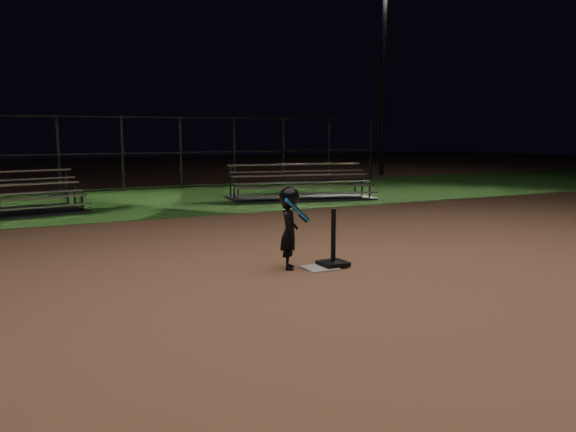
% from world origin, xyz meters
% --- Properties ---
extents(ground, '(80.00, 80.00, 0.00)m').
position_xyz_m(ground, '(0.00, 0.00, 0.00)').
color(ground, '#946143').
rests_on(ground, ground).
extents(grass_strip, '(60.00, 8.00, 0.01)m').
position_xyz_m(grass_strip, '(0.00, 10.00, 0.01)').
color(grass_strip, '#27571C').
rests_on(grass_strip, ground).
extents(home_plate, '(0.45, 0.45, 0.02)m').
position_xyz_m(home_plate, '(0.00, 0.00, 0.01)').
color(home_plate, beige).
rests_on(home_plate, ground).
extents(batting_tee, '(0.38, 0.38, 0.84)m').
position_xyz_m(batting_tee, '(0.24, 0.02, 0.18)').
color(batting_tee, black).
rests_on(batting_tee, home_plate).
extents(child_batter, '(0.50, 0.50, 1.19)m').
position_xyz_m(child_batter, '(-0.39, 0.21, 0.63)').
color(child_batter, black).
rests_on(child_batter, ground).
extents(bleacher_right, '(4.44, 2.80, 1.01)m').
position_xyz_m(bleacher_right, '(4.12, 8.18, 0.21)').
color(bleacher_right, '#ADADB2').
rests_on(bleacher_right, ground).
extents(backstop_fence, '(20.08, 0.08, 2.50)m').
position_xyz_m(backstop_fence, '(0.00, 13.00, 1.25)').
color(backstop_fence, '#38383D').
rests_on(backstop_fence, ground).
extents(light_pole_right, '(0.90, 0.53, 8.30)m').
position_xyz_m(light_pole_right, '(12.00, 14.94, 4.95)').
color(light_pole_right, '#2D2D30').
rests_on(light_pole_right, ground).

